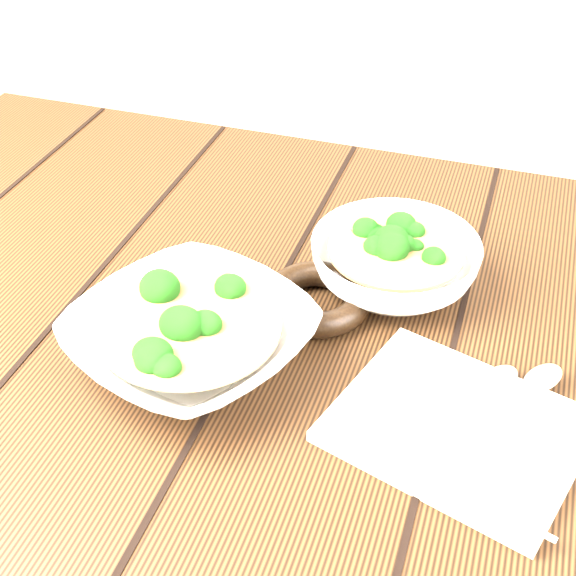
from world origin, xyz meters
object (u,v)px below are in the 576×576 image
(soup_bowl_front, at_px, (191,337))
(napkin, at_px, (458,428))
(trivet, at_px, (316,299))
(soup_bowl_back, at_px, (394,262))
(table, at_px, (279,402))

(soup_bowl_front, relative_size, napkin, 1.38)
(trivet, xyz_separation_m, napkin, (0.17, -0.13, -0.01))
(soup_bowl_back, height_order, trivet, soup_bowl_back)
(soup_bowl_front, distance_m, soup_bowl_back, 0.24)
(soup_bowl_front, bearing_deg, soup_bowl_back, 48.10)
(table, distance_m, trivet, 0.14)
(napkin, bearing_deg, table, 171.26)
(soup_bowl_back, xyz_separation_m, trivet, (-0.07, -0.07, -0.02))
(napkin, bearing_deg, trivet, 159.86)
(soup_bowl_back, distance_m, trivet, 0.10)
(soup_bowl_front, xyz_separation_m, napkin, (0.26, -0.01, -0.02))
(table, distance_m, napkin, 0.26)
(table, relative_size, trivet, 10.39)
(table, xyz_separation_m, soup_bowl_back, (0.10, 0.10, 0.15))
(soup_bowl_front, bearing_deg, napkin, -3.12)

